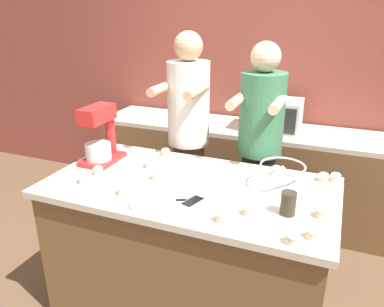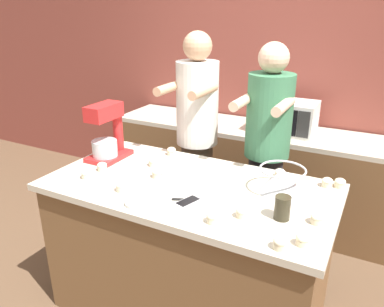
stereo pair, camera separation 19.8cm
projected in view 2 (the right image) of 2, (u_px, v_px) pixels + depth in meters
name	position (u px, v px, depth m)	size (l,w,h in m)	color
ground_plane	(189.00, 306.00, 2.56)	(16.00, 16.00, 0.00)	brown
back_wall	(276.00, 71.00, 3.50)	(10.00, 0.06, 2.70)	brown
island_counter	(189.00, 249.00, 2.39)	(1.70, 0.89, 0.92)	brown
back_counter	(258.00, 173.00, 3.54)	(2.80, 0.60, 0.88)	brown
person_left	(197.00, 143.00, 2.87)	(0.33, 0.50, 1.75)	brown
person_right	(266.00, 159.00, 2.64)	(0.33, 0.50, 1.70)	#232328
stand_mixer	(107.00, 135.00, 2.54)	(0.20, 0.30, 0.39)	red
mixing_bowl	(282.00, 179.00, 2.10)	(0.26, 0.26, 0.15)	#BCBCC1
baking_tray	(201.00, 177.00, 2.28)	(0.42, 0.28, 0.04)	silver
microwave_oven	(287.00, 117.00, 3.23)	(0.48, 0.34, 0.28)	silver
cell_phone	(188.00, 202.00, 2.01)	(0.11, 0.16, 0.01)	silver
drinking_glass	(282.00, 208.00, 1.83)	(0.08, 0.08, 0.12)	#332D1E
small_plate	(141.00, 202.00, 2.00)	(0.17, 0.17, 0.02)	white
knife	(189.00, 200.00, 2.03)	(0.21, 0.10, 0.01)	#BCBCC1
cupcake_0	(280.00, 173.00, 2.30)	(0.06, 0.06, 0.06)	beige
cupcake_1	(171.00, 151.00, 2.65)	(0.06, 0.06, 0.06)	beige
cupcake_2	(213.00, 217.00, 1.81)	(0.06, 0.06, 0.06)	beige
cupcake_3	(121.00, 186.00, 2.13)	(0.06, 0.06, 0.06)	beige
cupcake_4	(153.00, 162.00, 2.47)	(0.06, 0.06, 0.06)	beige
cupcake_5	(157.00, 173.00, 2.30)	(0.06, 0.06, 0.06)	beige
cupcake_6	(242.00, 212.00, 1.86)	(0.06, 0.06, 0.06)	beige
cupcake_7	(86.00, 174.00, 2.29)	(0.06, 0.06, 0.06)	beige
cupcake_8	(327.00, 182.00, 2.18)	(0.06, 0.06, 0.06)	beige
cupcake_9	(317.00, 218.00, 1.81)	(0.06, 0.06, 0.06)	beige
cupcake_10	(280.00, 243.00, 1.61)	(0.06, 0.06, 0.06)	beige
cupcake_11	(102.00, 167.00, 2.39)	(0.06, 0.06, 0.06)	beige
cupcake_12	(303.00, 240.00, 1.64)	(0.06, 0.06, 0.06)	beige
cupcake_13	(340.00, 183.00, 2.17)	(0.06, 0.06, 0.06)	beige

